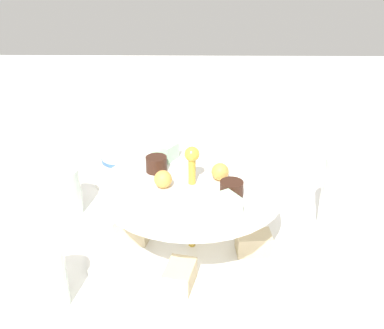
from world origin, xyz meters
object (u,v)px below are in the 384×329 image
Objects in this scene: water_glass_short_left at (61,191)px; water_glass_mid_back at (42,278)px; tiered_serving_stand at (192,222)px; water_glass_tall_right at (344,195)px; butter_knife_right at (225,165)px; teacup_with_saucer at (119,171)px.

water_glass_short_left is 0.22m from water_glass_mid_back.
water_glass_tall_right is (0.06, -0.23, 0.01)m from tiered_serving_stand.
water_glass_mid_back is (-0.39, 0.24, 0.04)m from butter_knife_right.
tiered_serving_stand is 1.78× the size of butter_knife_right.
butter_knife_right is (0.28, -0.06, -0.05)m from tiered_serving_stand.
water_glass_tall_right is 0.44m from water_glass_short_left.
water_glass_short_left is at bearing 56.44° from butter_knife_right.
butter_knife_right is at bearing 37.24° from water_glass_tall_right.
tiered_serving_stand is at bearing -146.42° from teacup_with_saucer.
water_glass_tall_right is 0.71× the size of butter_knife_right.
teacup_with_saucer is (0.10, -0.08, -0.02)m from water_glass_short_left.
water_glass_short_left is 0.33m from butter_knife_right.
tiered_serving_stand is 0.25m from teacup_with_saucer.
water_glass_short_left reaches higher than butter_knife_right.
teacup_with_saucer reaches higher than butter_knife_right.
tiered_serving_stand reaches higher than butter_knife_right.
water_glass_mid_back is at bearing -171.34° from water_glass_short_left.
butter_knife_right is at bearing -31.70° from water_glass_mid_back.
tiered_serving_stand reaches higher than teacup_with_saucer.
water_glass_tall_right reaches higher than butter_knife_right.
water_glass_tall_right is at bearing -67.24° from water_glass_mid_back.
tiered_serving_stand is at bearing -115.38° from water_glass_short_left.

